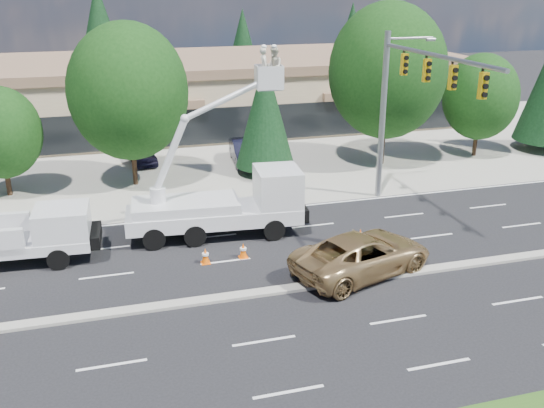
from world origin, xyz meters
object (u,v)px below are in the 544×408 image
object	(u,v)px
signal_mast	(404,95)
utility_pickup	(28,241)
minivan	(362,254)
bucket_truck	(231,196)

from	to	relation	value
signal_mast	utility_pickup	world-z (taller)	signal_mast
utility_pickup	minivan	world-z (taller)	utility_pickup
utility_pickup	bucket_truck	bearing A→B (deg)	7.13
bucket_truck	signal_mast	bearing A→B (deg)	10.38
signal_mast	minivan	size ratio (longest dim) A/B	1.65
signal_mast	utility_pickup	size ratio (longest dim) A/B	1.62
minivan	utility_pickup	bearing A→B (deg)	51.81
signal_mast	utility_pickup	distance (m)	18.91
utility_pickup	bucket_truck	xyz separation A→B (m)	(9.04, 0.62, 0.96)
signal_mast	bucket_truck	xyz separation A→B (m)	(-9.11, -0.91, -4.13)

